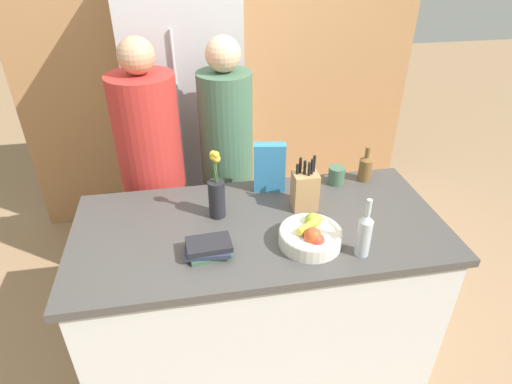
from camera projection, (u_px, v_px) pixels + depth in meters
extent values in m
plane|color=#A37F5B|center=(259.00, 348.00, 2.52)|extent=(14.00, 14.00, 0.00)
cube|color=silver|center=(259.00, 296.00, 2.29)|extent=(1.70, 0.80, 0.86)
cube|color=#474442|center=(260.00, 228.00, 2.05)|extent=(1.77, 0.83, 0.04)
cube|color=#AD7A4C|center=(221.00, 56.00, 3.15)|extent=(2.97, 0.12, 2.60)
cube|color=#B7B7BC|center=(188.00, 116.00, 2.97)|extent=(0.72, 0.60, 1.97)
cylinder|color=#B7B7BC|center=(179.00, 121.00, 2.65)|extent=(0.02, 0.02, 1.09)
cylinder|color=silver|center=(310.00, 238.00, 1.90)|extent=(0.28, 0.28, 0.06)
torus|color=silver|center=(311.00, 232.00, 1.88)|extent=(0.28, 0.28, 0.03)
sphere|color=#C64C23|center=(313.00, 236.00, 1.84)|extent=(0.08, 0.08, 0.08)
sphere|color=red|center=(316.00, 241.00, 1.84)|extent=(0.07, 0.07, 0.07)
sphere|color=#99B233|center=(313.00, 221.00, 1.94)|extent=(0.08, 0.08, 0.08)
cylinder|color=yellow|center=(310.00, 225.00, 1.89)|extent=(0.14, 0.12, 0.03)
cube|color=tan|center=(305.00, 191.00, 2.12)|extent=(0.12, 0.10, 0.19)
cylinder|color=black|center=(297.00, 170.00, 2.05)|extent=(0.01, 0.01, 0.06)
cylinder|color=black|center=(300.00, 166.00, 2.06)|extent=(0.01, 0.01, 0.09)
cylinder|color=black|center=(305.00, 168.00, 2.05)|extent=(0.01, 0.01, 0.08)
cylinder|color=black|center=(309.00, 170.00, 2.04)|extent=(0.01, 0.01, 0.08)
cylinder|color=black|center=(312.00, 167.00, 2.05)|extent=(0.01, 0.01, 0.09)
cylinder|color=black|center=(314.00, 165.00, 2.07)|extent=(0.01, 0.01, 0.09)
cylinder|color=#232328|center=(217.00, 199.00, 2.05)|extent=(0.08, 0.08, 0.19)
cylinder|color=#477538|center=(216.00, 170.00, 1.97)|extent=(0.01, 0.01, 0.12)
sphere|color=gold|center=(216.00, 159.00, 1.94)|extent=(0.04, 0.04, 0.04)
cylinder|color=#477538|center=(216.00, 168.00, 1.97)|extent=(0.02, 0.01, 0.14)
sphere|color=gold|center=(215.00, 155.00, 1.94)|extent=(0.03, 0.03, 0.03)
cylinder|color=#477538|center=(214.00, 168.00, 1.97)|extent=(0.01, 0.01, 0.14)
sphere|color=gold|center=(213.00, 154.00, 1.93)|extent=(0.04, 0.04, 0.04)
cylinder|color=#477538|center=(214.00, 170.00, 1.97)|extent=(0.01, 0.01, 0.13)
sphere|color=gold|center=(213.00, 157.00, 1.94)|extent=(0.03, 0.03, 0.03)
cylinder|color=#477538|center=(215.00, 170.00, 1.96)|extent=(0.02, 0.01, 0.13)
sphere|color=gold|center=(214.00, 158.00, 1.93)|extent=(0.02, 0.02, 0.02)
cylinder|color=#477538|center=(216.00, 169.00, 1.96)|extent=(0.02, 0.01, 0.15)
sphere|color=gold|center=(216.00, 155.00, 1.92)|extent=(0.03, 0.03, 0.03)
cube|color=teal|center=(269.00, 168.00, 2.24)|extent=(0.17, 0.09, 0.27)
cylinder|color=#42664C|center=(336.00, 175.00, 2.34)|extent=(0.09, 0.09, 0.10)
torus|color=#42664C|center=(337.00, 171.00, 2.38)|extent=(0.04, 0.07, 0.07)
cube|color=#3D6047|center=(210.00, 252.00, 1.86)|extent=(0.19, 0.15, 0.02)
cube|color=#2D334C|center=(208.00, 249.00, 1.84)|extent=(0.20, 0.14, 0.02)
cube|color=#232328|center=(209.00, 244.00, 1.83)|extent=(0.20, 0.14, 0.02)
cylinder|color=#B2BCC1|center=(364.00, 238.00, 1.81)|extent=(0.06, 0.06, 0.17)
cone|color=#B2BCC1|center=(367.00, 218.00, 1.76)|extent=(0.06, 0.06, 0.03)
cylinder|color=#B2BCC1|center=(369.00, 207.00, 1.73)|extent=(0.02, 0.02, 0.07)
cylinder|color=brown|center=(365.00, 170.00, 2.37)|extent=(0.07, 0.07, 0.12)
cone|color=brown|center=(367.00, 158.00, 2.33)|extent=(0.07, 0.07, 0.02)
cylinder|color=brown|center=(368.00, 152.00, 2.31)|extent=(0.03, 0.03, 0.05)
cube|color=#383842|center=(163.00, 237.00, 2.77)|extent=(0.33, 0.27, 0.80)
cylinder|color=red|center=(147.00, 134.00, 2.38)|extent=(0.37, 0.37, 0.66)
sphere|color=tan|center=(136.00, 56.00, 2.16)|extent=(0.19, 0.19, 0.19)
cube|color=#383842|center=(230.00, 230.00, 2.84)|extent=(0.28, 0.24, 0.79)
cylinder|color=#42664C|center=(226.00, 129.00, 2.46)|extent=(0.31, 0.31, 0.66)
sphere|color=#DBAD89|center=(223.00, 54.00, 2.24)|extent=(0.19, 0.19, 0.19)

